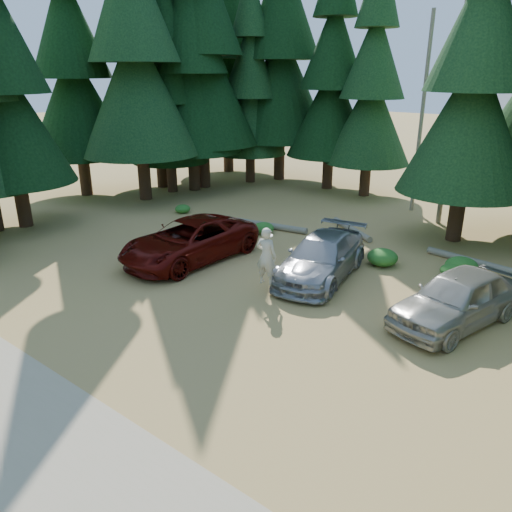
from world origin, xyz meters
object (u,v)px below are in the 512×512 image
(log_left, at_px, (266,225))
(log_right, at_px, (483,264))
(silver_minivan_center, at_px, (321,257))
(red_pickup, at_px, (190,241))
(log_mid, at_px, (352,229))
(frisbee_player, at_px, (266,256))
(silver_minivan_right, at_px, (457,298))

(log_left, distance_m, log_right, 9.80)
(silver_minivan_center, bearing_deg, log_right, 35.86)
(log_right, bearing_deg, red_pickup, -137.90)
(log_mid, bearing_deg, red_pickup, -80.84)
(silver_minivan_center, xyz_separation_m, frisbee_player, (-0.75, -2.36, 0.57))
(silver_minivan_right, relative_size, frisbee_player, 2.42)
(silver_minivan_right, bearing_deg, silver_minivan_center, -171.03)
(frisbee_player, bearing_deg, log_mid, -93.20)
(silver_minivan_center, height_order, log_right, silver_minivan_center)
(red_pickup, relative_size, silver_minivan_right, 1.22)
(red_pickup, distance_m, silver_minivan_right, 10.19)
(silver_minivan_right, bearing_deg, log_right, 112.00)
(red_pickup, xyz_separation_m, log_left, (-0.23, 5.33, -0.67))
(frisbee_player, bearing_deg, red_pickup, -18.55)
(silver_minivan_right, bearing_deg, frisbee_player, -147.50)
(log_right, bearing_deg, log_mid, 179.40)
(red_pickup, height_order, log_mid, red_pickup)
(silver_minivan_right, distance_m, log_right, 5.36)
(frisbee_player, height_order, log_right, frisbee_player)
(log_mid, height_order, log_right, log_right)
(red_pickup, xyz_separation_m, silver_minivan_right, (10.13, 1.16, 0.00))
(log_right, bearing_deg, frisbee_player, -118.32)
(frisbee_player, bearing_deg, silver_minivan_right, -173.17)
(red_pickup, relative_size, log_right, 1.31)
(frisbee_player, height_order, log_left, frisbee_player)
(silver_minivan_right, height_order, log_right, silver_minivan_right)
(red_pickup, height_order, log_left, red_pickup)
(log_left, height_order, log_mid, log_left)
(log_right, bearing_deg, silver_minivan_center, -125.37)
(silver_minivan_right, relative_size, log_right, 1.07)
(silver_minivan_center, bearing_deg, log_left, 135.04)
(silver_minivan_right, distance_m, frisbee_player, 6.10)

